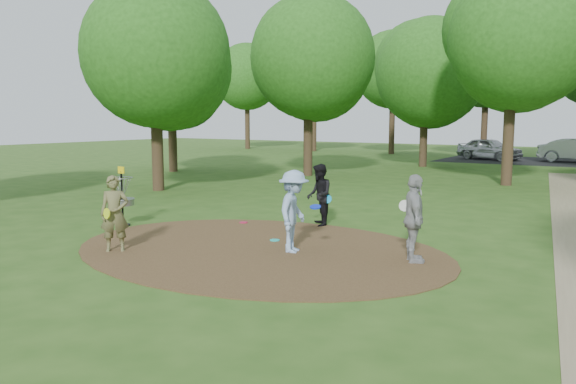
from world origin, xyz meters
The scene contains 12 objects.
ground centered at (0.00, 0.00, 0.00)m, with size 100.00×100.00×0.00m, color #2D5119.
dirt_clearing centered at (0.00, 0.00, 0.01)m, with size 8.40×8.40×0.02m, color #47301C.
parking_lot centered at (2.00, 30.00, 0.00)m, with size 14.00×8.00×0.01m, color black.
player_observer_with_disc centered at (-2.39, -1.74, 0.80)m, with size 0.69×0.68×1.60m.
player_throwing_with_disc centered at (0.77, 0.21, 0.86)m, with size 1.11×1.24×1.72m.
player_walking_with_disc centered at (-0.21, 3.03, 0.80)m, with size 0.95×0.99×1.61m.
player_waiting_with_disc centered at (3.16, 0.74, 0.86)m, with size 0.84×1.08×1.71m.
disc_ground_cyan centered at (-0.14, 0.86, 0.03)m, with size 0.22×0.22×0.02m, color #19CAC4.
disc_ground_red centered at (-2.05, 2.23, 0.03)m, with size 0.22×0.22×0.02m, color #C01341.
car_left centered at (-2.04, 29.63, 0.74)m, with size 1.74×4.32×1.47m, color #97999E.
disc_golf_basket centered at (-4.50, 0.30, 0.87)m, with size 0.63×0.63×1.54m.
tree_ring centered at (1.19, 10.34, 5.27)m, with size 37.15×45.57×9.51m.
Camera 1 is at (6.79, -9.47, 2.76)m, focal length 35.00 mm.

